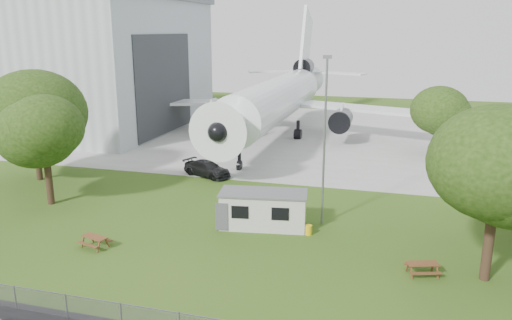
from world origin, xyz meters
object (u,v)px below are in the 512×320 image
(picnic_west, at_px, (95,247))
(hangar, at_px, (44,60))
(airliner, at_px, (279,97))
(picnic_east, at_px, (422,275))
(site_cabin, at_px, (264,209))

(picnic_west, bearing_deg, hangar, 146.64)
(airliner, xyz_separation_m, picnic_west, (-3.43, -37.72, -5.27))
(picnic_west, distance_m, picnic_east, 20.46)
(hangar, distance_m, site_cabin, 53.25)
(airliner, bearing_deg, picnic_west, -95.19)
(airliner, relative_size, picnic_east, 26.52)
(airliner, height_order, site_cabin, airliner)
(hangar, xyz_separation_m, airliner, (35.97, -0.14, -4.14))
(airliner, bearing_deg, site_cabin, -78.73)
(site_cabin, bearing_deg, picnic_east, -23.41)
(hangar, height_order, site_cabin, hangar)
(site_cabin, bearing_deg, airliner, 101.27)
(site_cabin, bearing_deg, picnic_west, -146.38)
(site_cabin, height_order, picnic_east, site_cabin)
(hangar, relative_size, picnic_east, 23.89)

